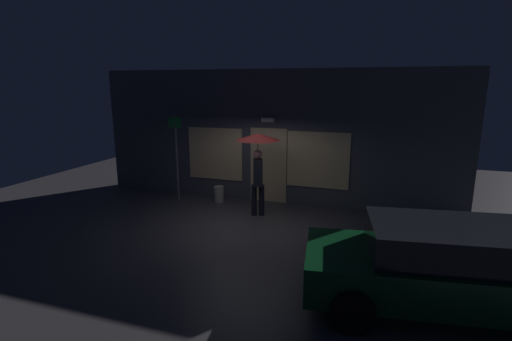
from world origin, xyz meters
name	(u,v)px	position (x,y,z in m)	size (l,w,h in m)	color
ground_plane	(243,226)	(0.00, 0.00, 0.00)	(18.00, 18.00, 0.00)	#423F44
building_facade	(270,137)	(0.00, 2.35, 1.92)	(10.89, 0.48, 3.87)	#4C4C56
person_with_umbrella	(258,152)	(0.10, 0.87, 1.72)	(1.12, 1.12, 2.21)	black
parked_car	(451,267)	(4.28, -2.36, 0.71)	(4.58, 2.40, 1.38)	#0C3F1E
street_sign_post	(176,152)	(-2.62, 1.41, 1.47)	(0.40, 0.07, 2.61)	#595B60
sidewalk_bollard	(219,194)	(-1.37, 1.62, 0.24)	(0.29, 0.29, 0.47)	#B2A899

